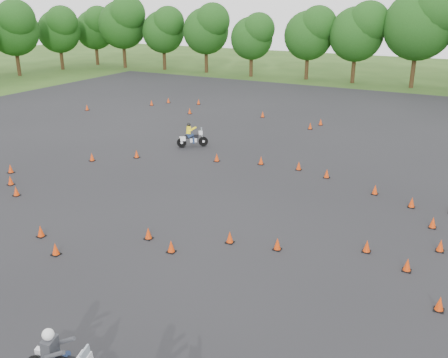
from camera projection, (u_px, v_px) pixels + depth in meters
ground at (176, 239)px, 19.32m from camera, size 140.00×140.00×0.00m
asphalt_pad at (243, 190)px, 24.31m from camera, size 62.00×62.00×0.00m
treeline at (416, 45)px, 45.95m from camera, size 87.00×32.18×11.04m
traffic_cones at (228, 193)px, 23.30m from camera, size 36.51×32.62×0.45m
rider_grey at (64, 356)px, 11.74m from camera, size 2.33×1.11×1.72m
rider_yellow at (192, 135)px, 30.99m from camera, size 1.88×1.72×1.51m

